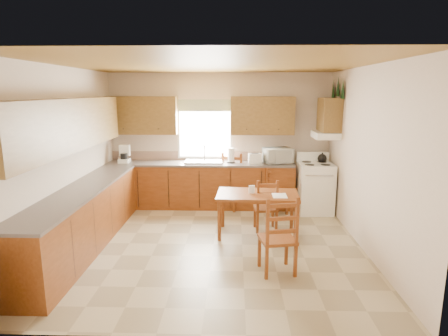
{
  "coord_description": "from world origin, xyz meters",
  "views": [
    {
      "loc": [
        0.32,
        -5.44,
        2.33
      ],
      "look_at": [
        0.15,
        0.3,
        1.15
      ],
      "focal_mm": 30.0,
      "sensor_mm": 36.0,
      "label": 1
    }
  ],
  "objects_px": {
    "stove": "(315,188)",
    "chair_far_left": "(228,182)",
    "microwave": "(278,156)",
    "chair_far_right": "(277,191)",
    "chair_near_left": "(278,234)",
    "dining_table": "(257,214)",
    "chair_near_right": "(266,205)"
  },
  "relations": [
    {
      "from": "microwave",
      "to": "chair_far_right",
      "type": "relative_size",
      "value": 0.57
    },
    {
      "from": "microwave",
      "to": "chair_near_right",
      "type": "bearing_deg",
      "value": -121.72
    },
    {
      "from": "chair_near_left",
      "to": "chair_near_right",
      "type": "relative_size",
      "value": 1.16
    },
    {
      "from": "stove",
      "to": "microwave",
      "type": "relative_size",
      "value": 1.89
    },
    {
      "from": "dining_table",
      "to": "chair_far_left",
      "type": "xyz_separation_m",
      "value": [
        -0.5,
        1.4,
        0.2
      ]
    },
    {
      "from": "microwave",
      "to": "chair_near_right",
      "type": "distance_m",
      "value": 1.48
    },
    {
      "from": "chair_near_left",
      "to": "chair_near_right",
      "type": "height_order",
      "value": "chair_near_left"
    },
    {
      "from": "chair_far_right",
      "to": "stove",
      "type": "bearing_deg",
      "value": -12.29
    },
    {
      "from": "stove",
      "to": "dining_table",
      "type": "xyz_separation_m",
      "value": [
        -1.19,
        -1.23,
        -0.12
      ]
    },
    {
      "from": "stove",
      "to": "chair_far_right",
      "type": "bearing_deg",
      "value": -172.69
    },
    {
      "from": "microwave",
      "to": "stove",
      "type": "bearing_deg",
      "value": -39.53
    },
    {
      "from": "chair_near_left",
      "to": "chair_far_right",
      "type": "height_order",
      "value": "chair_near_left"
    },
    {
      "from": "chair_far_left",
      "to": "chair_near_right",
      "type": "bearing_deg",
      "value": -40.4
    },
    {
      "from": "chair_far_left",
      "to": "chair_far_right",
      "type": "distance_m",
      "value": 0.99
    },
    {
      "from": "chair_near_right",
      "to": "chair_near_left",
      "type": "bearing_deg",
      "value": 85.72
    },
    {
      "from": "stove",
      "to": "chair_far_left",
      "type": "distance_m",
      "value": 1.7
    },
    {
      "from": "dining_table",
      "to": "microwave",
      "type": "bearing_deg",
      "value": 75.2
    },
    {
      "from": "microwave",
      "to": "chair_near_right",
      "type": "xyz_separation_m",
      "value": [
        -0.33,
        -1.31,
        -0.62
      ]
    },
    {
      "from": "chair_near_left",
      "to": "chair_near_right",
      "type": "bearing_deg",
      "value": -99.76
    },
    {
      "from": "microwave",
      "to": "dining_table",
      "type": "distance_m",
      "value": 1.75
    },
    {
      "from": "microwave",
      "to": "chair_near_right",
      "type": "height_order",
      "value": "microwave"
    },
    {
      "from": "stove",
      "to": "chair_far_left",
      "type": "xyz_separation_m",
      "value": [
        -1.69,
        0.17,
        0.07
      ]
    },
    {
      "from": "chair_near_left",
      "to": "chair_far_left",
      "type": "distance_m",
      "value": 2.78
    },
    {
      "from": "stove",
      "to": "dining_table",
      "type": "height_order",
      "value": "stove"
    },
    {
      "from": "chair_near_left",
      "to": "chair_far_left",
      "type": "bearing_deg",
      "value": -86.68
    },
    {
      "from": "dining_table",
      "to": "chair_near_left",
      "type": "distance_m",
      "value": 1.32
    },
    {
      "from": "stove",
      "to": "chair_near_left",
      "type": "xyz_separation_m",
      "value": [
        -1.0,
        -2.53,
        0.05
      ]
    },
    {
      "from": "chair_near_left",
      "to": "chair_far_right",
      "type": "bearing_deg",
      "value": -106.92
    },
    {
      "from": "chair_far_left",
      "to": "stove",
      "type": "bearing_deg",
      "value": 15.11
    },
    {
      "from": "chair_far_left",
      "to": "chair_far_right",
      "type": "xyz_separation_m",
      "value": [
        0.94,
        -0.28,
        -0.11
      ]
    },
    {
      "from": "chair_near_right",
      "to": "chair_far_left",
      "type": "xyz_separation_m",
      "value": [
        -0.65,
        1.19,
        0.1
      ]
    },
    {
      "from": "dining_table",
      "to": "chair_far_right",
      "type": "xyz_separation_m",
      "value": [
        0.44,
        1.12,
        0.09
      ]
    }
  ]
}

